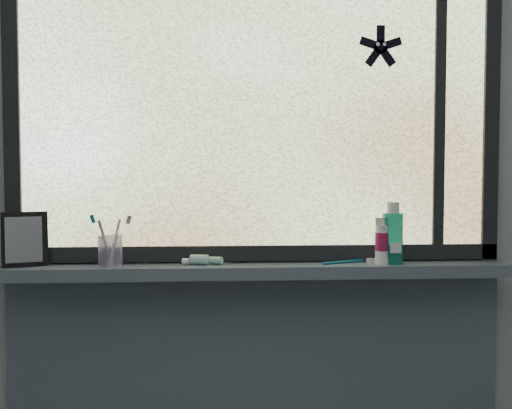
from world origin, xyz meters
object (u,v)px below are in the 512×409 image
object	(u,v)px
toothbrush_cup	(110,251)
mouthwash_bottle	(393,233)
vanity_mirror	(25,239)
cream_tube	(382,239)

from	to	relation	value
toothbrush_cup	mouthwash_bottle	distance (m)	0.90
vanity_mirror	mouthwash_bottle	xyz separation A→B (m)	(1.16, -0.02, 0.01)
vanity_mirror	toothbrush_cup	world-z (taller)	vanity_mirror
vanity_mirror	cream_tube	xyz separation A→B (m)	(1.12, -0.02, -0.01)
mouthwash_bottle	cream_tube	world-z (taller)	mouthwash_bottle
toothbrush_cup	mouthwash_bottle	bearing A→B (deg)	0.68
toothbrush_cup	cream_tube	distance (m)	0.86
toothbrush_cup	cream_tube	size ratio (longest dim) A/B	0.91
vanity_mirror	cream_tube	distance (m)	1.12
cream_tube	vanity_mirror	bearing A→B (deg)	178.74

